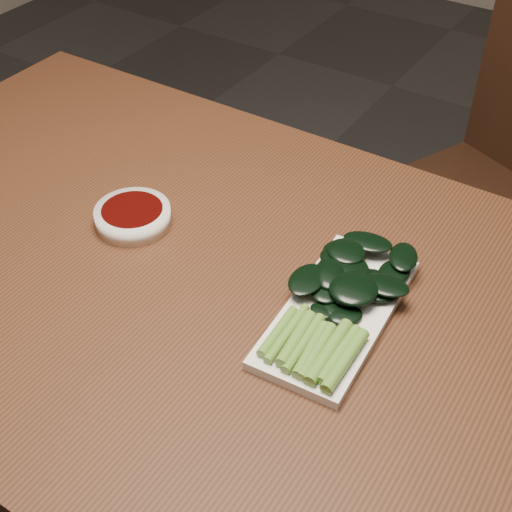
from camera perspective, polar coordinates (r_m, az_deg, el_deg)
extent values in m
cube|color=#452513|center=(1.00, -2.74, -2.74)|extent=(1.40, 0.80, 0.04)
cylinder|color=#452513|center=(1.77, -13.13, 2.83)|extent=(0.05, 0.05, 0.71)
cube|color=black|center=(1.69, 17.06, 3.04)|extent=(0.58, 0.58, 0.04)
cylinder|color=black|center=(1.81, 7.36, -1.38)|extent=(0.04, 0.04, 0.41)
cylinder|color=black|center=(1.64, 15.70, -8.84)|extent=(0.04, 0.04, 0.41)
cylinder|color=black|center=(2.03, 15.69, 2.61)|extent=(0.04, 0.04, 0.41)
cylinder|color=white|center=(1.09, -9.82, 3.13)|extent=(0.11, 0.11, 0.03)
cylinder|color=#390705|center=(1.08, -9.89, 3.64)|extent=(0.09, 0.09, 0.00)
cube|color=white|center=(0.94, 6.51, -4.52)|extent=(0.14, 0.28, 0.01)
cylinder|color=#629634|center=(0.89, 1.76, -6.05)|extent=(0.02, 0.09, 0.01)
cylinder|color=#629634|center=(0.89, 2.52, -6.17)|extent=(0.02, 0.10, 0.01)
cylinder|color=#629634|center=(0.88, 3.24, -6.63)|extent=(0.03, 0.09, 0.02)
cylinder|color=#629634|center=(0.88, 3.83, -6.94)|extent=(0.02, 0.10, 0.01)
cylinder|color=#629634|center=(0.87, 4.44, -7.45)|extent=(0.02, 0.09, 0.01)
cylinder|color=#629634|center=(0.87, 4.89, -7.59)|extent=(0.02, 0.09, 0.01)
cylinder|color=#629634|center=(0.87, 5.85, -7.61)|extent=(0.02, 0.11, 0.02)
cylinder|color=#629634|center=(0.87, 6.68, -7.80)|extent=(0.02, 0.10, 0.01)
cylinder|color=#629634|center=(0.86, 7.16, -8.29)|extent=(0.02, 0.10, 0.02)
ellipsoid|color=black|center=(0.94, 5.63, -2.74)|extent=(0.06, 0.06, 0.01)
ellipsoid|color=black|center=(0.95, 5.93, -1.38)|extent=(0.06, 0.08, 0.01)
ellipsoid|color=black|center=(0.94, 4.11, -1.87)|extent=(0.05, 0.07, 0.01)
ellipsoid|color=black|center=(0.99, 11.71, -0.06)|extent=(0.06, 0.07, 0.01)
ellipsoid|color=black|center=(0.94, 7.86, -2.53)|extent=(0.08, 0.07, 0.01)
ellipsoid|color=black|center=(1.00, 7.18, 0.73)|extent=(0.07, 0.08, 0.01)
ellipsoid|color=black|center=(0.93, 7.80, -2.60)|extent=(0.07, 0.07, 0.01)
ellipsoid|color=black|center=(0.97, 7.11, -0.65)|extent=(0.10, 0.08, 0.01)
ellipsoid|color=black|center=(0.96, 9.35, -2.34)|extent=(0.08, 0.07, 0.01)
ellipsoid|color=black|center=(0.95, 10.31, -2.30)|extent=(0.07, 0.05, 0.01)
ellipsoid|color=black|center=(0.93, 7.71, -2.88)|extent=(0.07, 0.08, 0.01)
ellipsoid|color=black|center=(0.98, 7.23, 0.38)|extent=(0.07, 0.07, 0.01)
ellipsoid|color=black|center=(1.01, 8.93, 1.13)|extent=(0.08, 0.05, 0.01)
ellipsoid|color=black|center=(0.98, 10.99, -1.29)|extent=(0.04, 0.06, 0.01)
ellipsoid|color=black|center=(0.92, 7.15, -4.69)|extent=(0.06, 0.06, 0.01)
ellipsoid|color=black|center=(0.92, 6.10, -4.08)|extent=(0.05, 0.05, 0.01)
ellipsoid|color=black|center=(0.92, 5.30, -4.37)|extent=(0.04, 0.03, 0.01)
ellipsoid|color=black|center=(0.95, 4.50, -2.58)|extent=(0.04, 0.04, 0.01)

